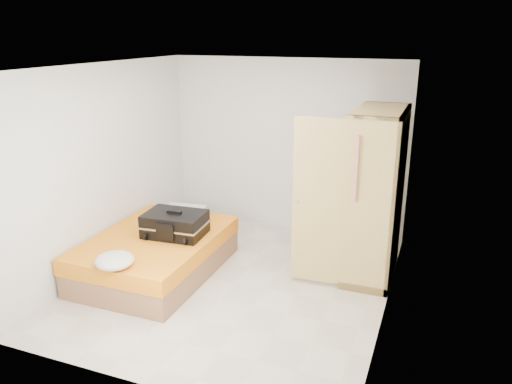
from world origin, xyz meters
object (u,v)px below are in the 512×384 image
at_px(wardrobe, 370,199).
at_px(suitcase, 175,224).
at_px(bed, 156,254).
at_px(person, 309,205).
at_px(round_cushion, 115,261).

relative_size(wardrobe, suitcase, 2.66).
bearing_deg(wardrobe, bed, -159.13).
relative_size(bed, person, 1.30).
distance_m(person, round_cushion, 2.58).
bearing_deg(bed, round_cushion, -86.15).
distance_m(bed, wardrobe, 2.78).
height_order(person, suitcase, person).
bearing_deg(wardrobe, round_cushion, -142.79).
height_order(bed, round_cushion, round_cushion).
xyz_separation_m(suitcase, round_cushion, (-0.16, -1.03, -0.06)).
relative_size(person, suitcase, 1.96).
xyz_separation_m(bed, person, (1.69, 1.09, 0.52)).
height_order(bed, suitcase, suitcase).
bearing_deg(suitcase, round_cushion, -102.65).
bearing_deg(person, wardrobe, -82.27).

